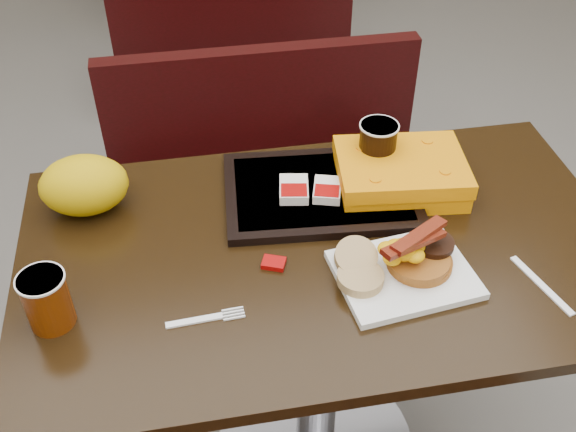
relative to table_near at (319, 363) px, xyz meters
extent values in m
cube|color=white|center=(0.13, -0.11, 0.38)|extent=(0.27, 0.22, 0.01)
cylinder|color=#A0491A|center=(0.16, -0.09, 0.40)|extent=(0.15, 0.15, 0.03)
cylinder|color=black|center=(0.19, -0.07, 0.42)|extent=(0.09, 0.09, 0.01)
ellipsoid|color=#FFAC05|center=(0.12, -0.10, 0.44)|extent=(0.09, 0.09, 0.04)
cylinder|color=tan|center=(0.04, -0.12, 0.40)|extent=(0.09, 0.09, 0.02)
cylinder|color=tan|center=(0.04, -0.07, 0.41)|extent=(0.08, 0.08, 0.05)
cylinder|color=#822E04|center=(-0.51, -0.10, 0.43)|extent=(0.10, 0.10, 0.11)
cube|color=white|center=(0.38, -0.17, 0.38)|extent=(0.06, 0.16, 0.00)
cube|color=#8C0504|center=(-0.11, -0.03, 0.38)|extent=(0.05, 0.05, 0.01)
cube|color=black|center=(0.03, 0.16, 0.38)|extent=(0.43, 0.32, 0.02)
cube|color=silver|center=(-0.03, 0.15, 0.41)|extent=(0.07, 0.09, 0.02)
cube|color=silver|center=(0.04, 0.14, 0.40)|extent=(0.08, 0.09, 0.02)
cylinder|color=black|center=(0.16, 0.21, 0.45)|extent=(0.10, 0.10, 0.11)
cube|color=orange|center=(0.20, 0.16, 0.41)|extent=(0.29, 0.23, 0.07)
ellipsoid|color=#CA9906|center=(-0.46, 0.20, 0.44)|extent=(0.21, 0.18, 0.13)
camera|label=1|loc=(-0.24, -0.94, 1.30)|focal=42.29mm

